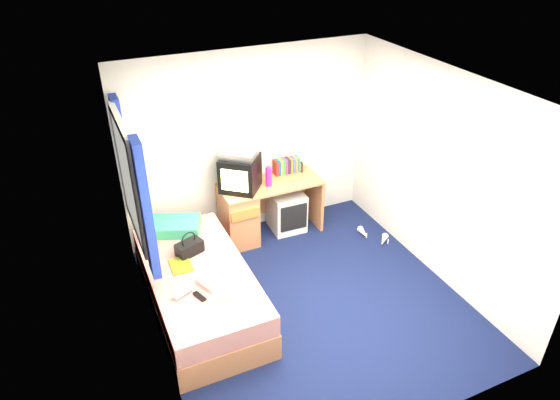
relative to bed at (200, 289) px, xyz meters
name	(u,v)px	position (x,y,z in m)	size (l,w,h in m)	color
ground	(308,302)	(1.10, -0.39, -0.27)	(3.40, 3.40, 0.00)	#0C1438
room_shell	(313,187)	(1.10, -0.39, 1.18)	(3.40, 3.40, 3.40)	white
bed	(200,289)	(0.00, 0.00, 0.00)	(1.01, 2.00, 0.54)	#C27D50
pillow	(174,226)	(-0.04, 0.79, 0.34)	(0.58, 0.37, 0.13)	teal
desk	(251,210)	(0.99, 1.05, 0.14)	(1.30, 0.55, 0.75)	#C27D50
storage_cube	(287,211)	(1.50, 1.04, 0.00)	(0.43, 0.43, 0.54)	white
crt_tv	(240,173)	(0.87, 1.05, 0.70)	(0.59, 0.59, 0.44)	black
vcr	(239,154)	(0.87, 1.05, 0.96)	(0.41, 0.29, 0.08)	#A9AAAC
book_row	(287,166)	(1.57, 1.21, 0.58)	(0.34, 0.13, 0.20)	maroon
picture_frame	(300,166)	(1.76, 1.18, 0.55)	(0.02, 0.12, 0.14)	black
pink_water_bottle	(269,177)	(1.22, 0.98, 0.60)	(0.08, 0.08, 0.24)	#E7209A
aerosol_can	(256,176)	(1.10, 1.12, 0.58)	(0.05, 0.05, 0.20)	white
handbag	(189,247)	(0.00, 0.30, 0.35)	(0.32, 0.25, 0.27)	black
towel	(217,277)	(0.12, -0.26, 0.32)	(0.30, 0.25, 0.10)	white
magazine	(181,265)	(-0.15, 0.12, 0.28)	(0.21, 0.28, 0.01)	#D5F51B
water_bottle	(183,292)	(-0.24, -0.33, 0.31)	(0.07, 0.07, 0.20)	silver
colour_swatch_fan	(223,299)	(0.09, -0.55, 0.28)	(0.22, 0.06, 0.01)	gold
remote_control	(200,296)	(-0.11, -0.43, 0.28)	(0.05, 0.16, 0.02)	black
window_assembly	(132,181)	(-0.45, 0.51, 1.15)	(0.11, 1.42, 1.40)	silver
white_heels	(373,237)	(2.42, 0.33, -0.23)	(0.31, 0.47, 0.09)	silver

